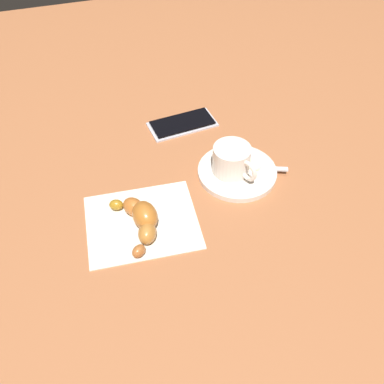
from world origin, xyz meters
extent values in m
plane|color=#A05E38|center=(0.00, 0.00, 0.00)|extent=(1.80, 1.80, 0.00)
cylinder|color=silver|center=(0.11, 0.03, 0.01)|extent=(0.15, 0.15, 0.01)
cylinder|color=silver|center=(0.09, 0.04, 0.04)|extent=(0.07, 0.07, 0.05)
cylinder|color=#37180D|center=(0.09, 0.04, 0.05)|extent=(0.06, 0.06, 0.00)
torus|color=silver|center=(0.11, 0.00, 0.04)|extent=(0.02, 0.04, 0.04)
cube|color=silver|center=(0.15, 0.02, 0.01)|extent=(0.09, 0.04, 0.00)
ellipsoid|color=silver|center=(0.09, 0.05, 0.01)|extent=(0.03, 0.03, 0.01)
cube|color=beige|center=(0.13, 0.05, 0.01)|extent=(0.04, 0.07, 0.01)
cube|color=silver|center=(-0.09, -0.03, 0.00)|extent=(0.20, 0.17, 0.00)
ellipsoid|color=#A15C2C|center=(-0.11, -0.09, 0.01)|extent=(0.03, 0.03, 0.02)
ellipsoid|color=#AC6D2E|center=(-0.09, -0.07, 0.02)|extent=(0.04, 0.05, 0.03)
ellipsoid|color=#AE6324|center=(-0.08, -0.03, 0.03)|extent=(0.05, 0.06, 0.04)
ellipsoid|color=#AF6128|center=(-0.10, -0.01, 0.02)|extent=(0.05, 0.05, 0.03)
ellipsoid|color=#9B6C1B|center=(-0.12, 0.01, 0.01)|extent=(0.03, 0.02, 0.02)
cube|color=#B8B5BD|center=(0.05, 0.21, 0.00)|extent=(0.14, 0.08, 0.01)
cube|color=black|center=(0.05, 0.21, 0.01)|extent=(0.13, 0.07, 0.00)
camera|label=1|loc=(-0.15, -0.48, 0.55)|focal=39.73mm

